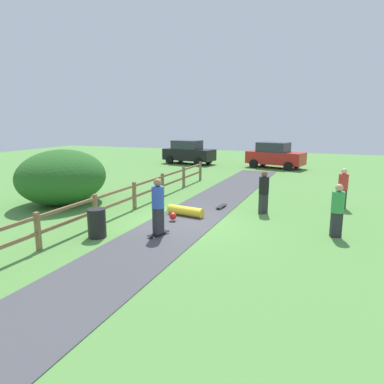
% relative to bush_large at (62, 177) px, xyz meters
% --- Properties ---
extents(ground_plane, '(60.00, 60.00, 0.00)m').
position_rel_bush_large_xyz_m(ground_plane, '(5.91, -0.92, -1.17)').
color(ground_plane, '#568E42').
extents(asphalt_path, '(2.40, 28.00, 0.02)m').
position_rel_bush_large_xyz_m(asphalt_path, '(5.91, -0.92, -1.16)').
color(asphalt_path, '#47474C').
rests_on(asphalt_path, ground_plane).
extents(wooden_fence, '(0.12, 18.12, 1.10)m').
position_rel_bush_large_xyz_m(wooden_fence, '(3.31, -0.92, -0.50)').
color(wooden_fence, olive).
rests_on(wooden_fence, ground_plane).
extents(bush_large, '(3.41, 4.10, 2.34)m').
position_rel_bush_large_xyz_m(bush_large, '(0.00, 0.00, 0.00)').
color(bush_large, '#286023').
rests_on(bush_large, ground_plane).
extents(trash_bin, '(0.56, 0.56, 0.90)m').
position_rel_bush_large_xyz_m(trash_bin, '(4.11, -3.22, -0.72)').
color(trash_bin, black).
rests_on(trash_bin, ground_plane).
extents(skater_riding, '(0.48, 0.82, 1.81)m').
position_rel_bush_large_xyz_m(skater_riding, '(5.83, -2.44, -0.14)').
color(skater_riding, black).
rests_on(skater_riding, asphalt_path).
extents(skater_fallen, '(1.48, 1.26, 0.36)m').
position_rel_bush_large_xyz_m(skater_fallen, '(5.69, -0.02, -0.97)').
color(skater_fallen, yellow).
rests_on(skater_fallen, asphalt_path).
extents(skateboard_loose, '(0.25, 0.81, 0.08)m').
position_rel_bush_large_xyz_m(skateboard_loose, '(6.60, 1.73, -1.08)').
color(skateboard_loose, black).
rests_on(skateboard_loose, asphalt_path).
extents(bystander_black, '(0.53, 0.53, 1.67)m').
position_rel_bush_large_xyz_m(bystander_black, '(8.34, 1.55, -0.26)').
color(bystander_black, '#2D2D33').
rests_on(bystander_black, ground_plane).
extents(bystander_red, '(0.53, 0.53, 1.66)m').
position_rel_bush_large_xyz_m(bystander_red, '(11.18, 3.51, -0.26)').
color(bystander_red, '#2D2D33').
rests_on(bystander_red, ground_plane).
extents(bystander_green, '(0.47, 0.47, 1.67)m').
position_rel_bush_large_xyz_m(bystander_green, '(10.96, -0.46, -0.25)').
color(bystander_green, '#2D2D33').
rests_on(bystander_green, ground_plane).
extents(parked_car_red, '(4.48, 2.73, 1.92)m').
position_rel_bush_large_xyz_m(parked_car_red, '(6.62, 15.21, -0.21)').
color(parked_car_red, red).
rests_on(parked_car_red, ground_plane).
extents(parked_car_black, '(4.41, 2.49, 1.92)m').
position_rel_bush_large_xyz_m(parked_car_black, '(-0.39, 15.21, -0.21)').
color(parked_car_black, black).
rests_on(parked_car_black, ground_plane).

